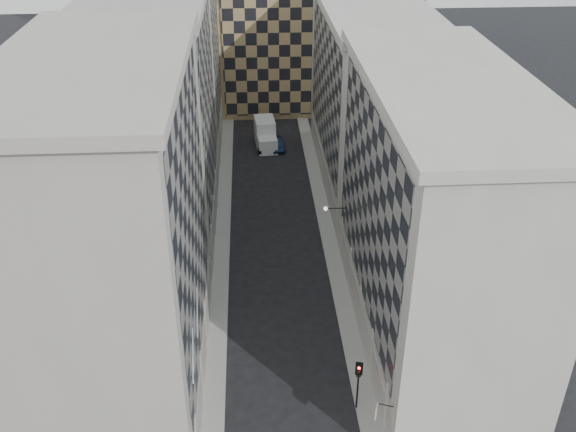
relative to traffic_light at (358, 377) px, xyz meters
name	(u,v)px	position (x,y,z in m)	size (l,w,h in m)	color
sidewalk_west	(223,235)	(-9.80, 23.19, -2.92)	(1.50, 100.00, 0.15)	gray
sidewalk_east	(327,232)	(0.70, 23.19, -2.92)	(1.50, 100.00, 0.15)	gray
bldg_left_a	(118,239)	(-15.43, 4.19, 8.83)	(10.80, 22.80, 23.70)	#A29C92
bldg_left_b	(157,119)	(-15.43, 26.19, 8.33)	(10.80, 22.80, 22.70)	gray
bldg_left_c	(178,58)	(-15.43, 48.19, 7.83)	(10.80, 22.80, 21.70)	#A29C92
bldg_right_a	(433,217)	(6.33, 8.19, 7.33)	(10.80, 26.80, 20.70)	#B0AAA1
bldg_right_b	(369,97)	(6.34, 35.19, 6.86)	(10.80, 28.80, 19.70)	#B0AAA1
tan_block	(277,40)	(-2.55, 61.09, 6.44)	(16.80, 14.80, 18.80)	#9F8754
flagpoles_left	(195,333)	(-10.45, -0.81, 5.01)	(0.10, 6.33, 2.33)	gray
bracket_lamp	(328,209)	(-0.17, 17.19, 3.21)	(1.98, 0.36, 0.36)	black
traffic_light	(358,377)	(0.00, 0.00, 0.00)	(0.49, 0.46, 3.97)	black
box_truck	(266,135)	(-4.80, 45.23, -1.55)	(2.95, 6.21, 3.31)	white
dark_car	(277,143)	(-3.43, 44.09, -2.29)	(1.48, 4.24, 1.40)	#101F3D
shop_sign	(377,411)	(0.50, -3.81, 0.84)	(1.19, 0.77, 0.88)	black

